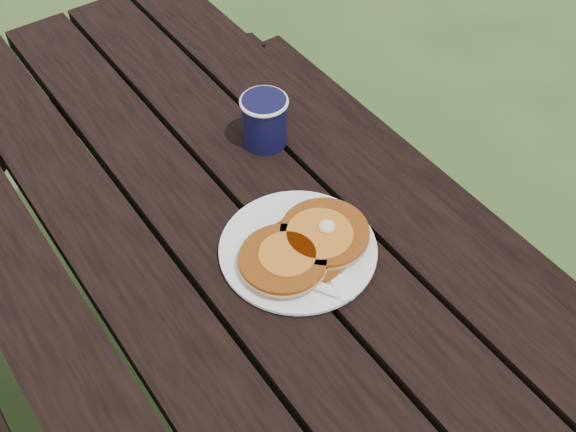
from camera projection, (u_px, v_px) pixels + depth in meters
picnic_table at (256, 393)px, 1.45m from camera, size 1.36×1.80×0.75m
plate at (298, 250)px, 1.20m from camera, size 0.33×0.33×0.01m
pancake_stack at (306, 246)px, 1.18m from camera, size 0.23×0.15×0.04m
knife at (325, 259)px, 1.18m from camera, size 0.06×0.18×0.00m
fork at (307, 282)px, 1.14m from camera, size 0.11×0.15×0.01m
coffee_cup at (264, 118)px, 1.34m from camera, size 0.09×0.09×0.10m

